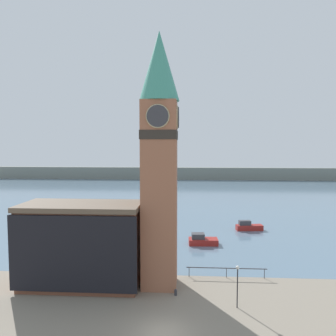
{
  "coord_description": "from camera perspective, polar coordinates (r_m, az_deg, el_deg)",
  "views": [
    {
      "loc": [
        1.9,
        -24.13,
        14.55
      ],
      "look_at": [
        -0.03,
        6.47,
        12.33
      ],
      "focal_mm": 35.0,
      "sensor_mm": 36.0,
      "label": 1
    }
  ],
  "objects": [
    {
      "name": "ground_plane",
      "position": [
        28.24,
        -0.85,
        -26.86
      ],
      "size": [
        160.0,
        160.0,
        0.0
      ],
      "primitive_type": "plane",
      "color": "gray"
    },
    {
      "name": "water",
      "position": [
        96.53,
        2.45,
        -4.53
      ],
      "size": [
        160.0,
        120.0,
        0.0
      ],
      "color": "slate",
      "rests_on": "ground_plane"
    },
    {
      "name": "boat_near",
      "position": [
        49.02,
        5.96,
        -12.41
      ],
      "size": [
        4.28,
        2.23,
        1.63
      ],
      "rotation": [
        0.0,
        0.0,
        0.05
      ],
      "color": "maroon",
      "rests_on": "water"
    },
    {
      "name": "pier_railing",
      "position": [
        37.93,
        10.16,
        -16.96
      ],
      "size": [
        8.77,
        0.08,
        1.09
      ],
      "color": "#333338",
      "rests_on": "ground_plane"
    },
    {
      "name": "lamp_post",
      "position": [
        31.24,
        12.01,
        -18.27
      ],
      "size": [
        0.32,
        0.32,
        3.83
      ],
      "color": "black",
      "rests_on": "ground_plane"
    },
    {
      "name": "mooring_bollard_near",
      "position": [
        33.74,
        1.33,
        -20.78
      ],
      "size": [
        0.28,
        0.28,
        0.62
      ],
      "color": "#2D2D33",
      "rests_on": "ground_plane"
    },
    {
      "name": "clock_tower",
      "position": [
        32.9,
        -1.49,
        2.62
      ],
      "size": [
        4.0,
        4.0,
        25.68
      ],
      "color": "#935B42",
      "rests_on": "ground_plane"
    },
    {
      "name": "pier_building",
      "position": [
        35.66,
        -14.85,
        -12.74
      ],
      "size": [
        12.36,
        5.77,
        8.51
      ],
      "color": "brown",
      "rests_on": "ground_plane"
    },
    {
      "name": "boat_far",
      "position": [
        58.01,
        13.82,
        -9.87
      ],
      "size": [
        4.58,
        1.93,
        1.66
      ],
      "rotation": [
        0.0,
        0.0,
        0.12
      ],
      "color": "maroon",
      "rests_on": "water"
    },
    {
      "name": "far_shoreline",
      "position": [
        135.95,
        2.8,
        -0.95
      ],
      "size": [
        180.0,
        3.0,
        5.0
      ],
      "color": "gray",
      "rests_on": "water"
    }
  ]
}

